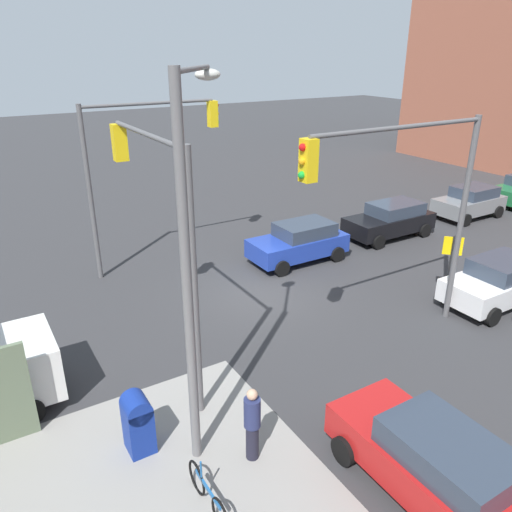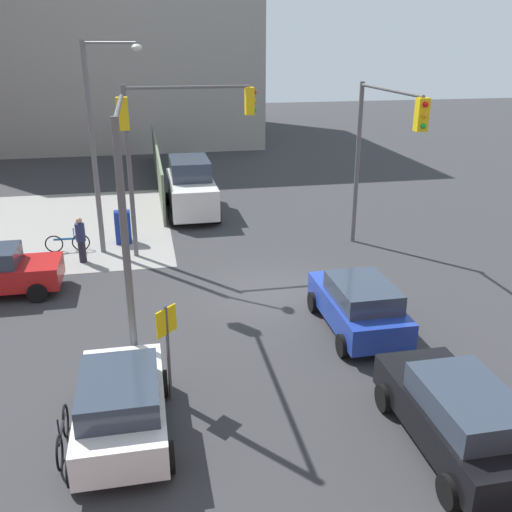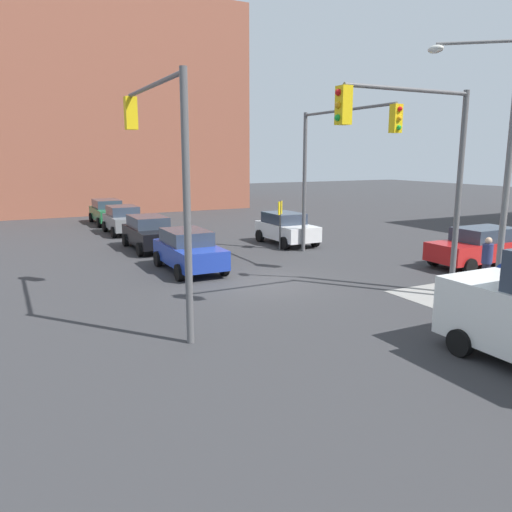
{
  "view_description": "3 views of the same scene",
  "coord_description": "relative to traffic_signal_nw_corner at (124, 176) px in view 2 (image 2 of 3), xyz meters",
  "views": [
    {
      "loc": [
        8.46,
        13.68,
        8.25
      ],
      "look_at": [
        0.34,
        0.29,
        1.7
      ],
      "focal_mm": 35.0,
      "sensor_mm": 36.0,
      "label": 1
    },
    {
      "loc": [
        -17.08,
        3.96,
        8.01
      ],
      "look_at": [
        0.33,
        0.5,
        1.25
      ],
      "focal_mm": 40.0,
      "sensor_mm": 36.0,
      "label": 2
    },
    {
      "loc": [
        15.64,
        -8.38,
        4.54
      ],
      "look_at": [
        0.58,
        -0.67,
        1.14
      ],
      "focal_mm": 35.0,
      "sensor_mm": 36.0,
      "label": 3
    }
  ],
  "objects": [
    {
      "name": "traffic_signal_ne_corner",
      "position": [
        6.55,
        -1.86,
        -0.08
      ],
      "size": [
        0.36,
        4.94,
        6.5
      ],
      "color": "#59595B",
      "rests_on": "ground"
    },
    {
      "name": "mailbox_blue",
      "position": [
        8.25,
        0.5,
        -3.92
      ],
      "size": [
        0.56,
        0.64,
        1.43
      ],
      "color": "navy",
      "rests_on": "ground"
    },
    {
      "name": "coupe_white",
      "position": [
        -4.59,
        0.28,
        -3.84
      ],
      "size": [
        3.86,
        2.02,
        1.62
      ],
      "color": "white",
      "rests_on": "ground"
    },
    {
      "name": "warning_sign_two_way",
      "position": [
        -3.35,
        -0.79,
        -3.04
      ],
      "size": [
        0.48,
        0.48,
        2.4
      ],
      "color": "#4C4C4C",
      "rests_on": "ground"
    },
    {
      "name": "sedan_black",
      "position": [
        -6.34,
        -6.48,
        -3.84
      ],
      "size": [
        4.34,
        2.02,
        1.62
      ],
      "color": "black",
      "rests_on": "ground"
    },
    {
      "name": "van_white_delivery",
      "position": [
        12.1,
        -2.7,
        -3.4
      ],
      "size": [
        5.4,
        2.32,
        2.62
      ],
      "color": "white",
      "rests_on": "ground"
    },
    {
      "name": "bicycle_leaning_on_fence",
      "position": [
        7.65,
        2.7,
        -4.33
      ],
      "size": [
        0.05,
        1.75,
        0.97
      ],
      "color": "black",
      "rests_on": "ground"
    },
    {
      "name": "bicycle_at_crosswalk",
      "position": [
        -4.76,
        1.5,
        -4.33
      ],
      "size": [
        1.75,
        0.05,
        0.97
      ],
      "color": "black",
      "rests_on": "ground"
    },
    {
      "name": "street_lamp_corner",
      "position": [
        7.02,
        1.01,
        0.02
      ],
      "size": [
        1.88,
        2.15,
        8.0
      ],
      "color": "slate",
      "rests_on": "ground"
    },
    {
      "name": "pedestrian_crossing",
      "position": [
        6.25,
        2.0,
        -3.75
      ],
      "size": [
        0.36,
        0.36,
        1.79
      ],
      "rotation": [
        0.0,
        0.0,
        0.51
      ],
      "color": "navy",
      "rests_on": "ground"
    },
    {
      "name": "traffic_signal_nw_corner",
      "position": [
        0.0,
        0.0,
        0.0
      ],
      "size": [
        6.34,
        0.36,
        6.5
      ],
      "color": "#59595B",
      "rests_on": "ground"
    },
    {
      "name": "hatchback_blue",
      "position": [
        -1.01,
        -6.35,
        -3.84
      ],
      "size": [
        4.08,
        2.02,
        1.62
      ],
      "color": "#1E389E",
      "rests_on": "ground"
    },
    {
      "name": "ground_plane",
      "position": [
        2.05,
        -4.5,
        -4.68
      ],
      "size": [
        120.0,
        120.0,
        0.0
      ],
      "primitive_type": "plane",
      "color": "#333335"
    },
    {
      "name": "building_loft_east",
      "position": [
        38.05,
        2.17,
        4.24
      ],
      "size": [
        20.0,
        24.0,
        17.83
      ],
      "color": "#9E9B93",
      "rests_on": "ground"
    },
    {
      "name": "sidewalk_corner",
      "position": [
        11.05,
        4.5,
        -4.68
      ],
      "size": [
        12.0,
        12.0,
        0.01
      ],
      "primitive_type": "cube",
      "color": "gray",
      "rests_on": "ground"
    },
    {
      "name": "traffic_signal_se_corner",
      "position": [
        4.48,
        -9.0,
        -0.05
      ],
      "size": [
        5.43,
        0.36,
        6.5
      ],
      "color": "#59595B",
      "rests_on": "ground"
    },
    {
      "name": "construction_fence",
      "position": [
        18.26,
        -1.3,
        -3.48
      ],
      "size": [
        16.43,
        0.12,
        2.4
      ],
      "primitive_type": "cube",
      "color": "#607056",
      "rests_on": "ground"
    }
  ]
}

